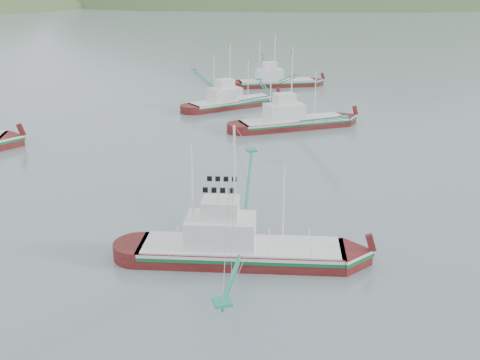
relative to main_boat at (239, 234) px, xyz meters
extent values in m
plane|color=slate|center=(1.99, 1.48, -2.02)|extent=(1200.00, 1200.00, 0.00)
cube|color=#500E0D|center=(0.13, -0.04, -1.84)|extent=(14.47, 8.03, 1.87)
cube|color=silver|center=(0.13, -0.04, -1.04)|extent=(14.23, 8.01, 0.21)
cube|color=#0D5E30|center=(0.13, -0.04, -1.28)|extent=(14.23, 8.03, 0.21)
cube|color=silver|center=(0.13, -0.04, -0.86)|extent=(13.74, 7.63, 0.11)
cube|color=silver|center=(-1.20, 0.41, 0.12)|extent=(5.38, 4.33, 2.05)
cube|color=silver|center=(-1.20, 0.41, 1.80)|extent=(2.96, 2.72, 1.31)
cylinder|color=white|center=(-0.32, 0.11, 3.30)|extent=(0.15, 0.15, 8.41)
cylinder|color=white|center=(-2.97, 1.00, 2.67)|extent=(0.13, 0.13, 7.14)
cylinder|color=white|center=(2.78, -0.94, 2.04)|extent=(0.11, 0.11, 5.88)
cube|color=#500E0D|center=(11.57, 48.65, -1.85)|extent=(13.82, 7.50, 1.78)
cube|color=silver|center=(11.57, 48.65, -1.09)|extent=(13.59, 7.49, 0.20)
cube|color=#0D5E30|center=(11.57, 48.65, -1.31)|extent=(13.60, 7.51, 0.20)
cube|color=silver|center=(11.57, 48.65, -0.91)|extent=(13.13, 7.13, 0.11)
cube|color=silver|center=(10.30, 48.24, 0.03)|extent=(5.12, 4.09, 1.96)
cube|color=silver|center=(10.30, 48.24, 1.63)|extent=(2.81, 2.58, 1.25)
cylinder|color=white|center=(11.15, 48.52, 3.06)|extent=(0.14, 0.14, 8.02)
cylinder|color=white|center=(8.60, 47.69, 2.46)|extent=(0.12, 0.12, 6.82)
cylinder|color=white|center=(14.12, 49.47, 1.85)|extent=(0.11, 0.11, 5.62)
cube|color=#500E0D|center=(16.15, 34.58, -1.84)|extent=(14.35, 4.85, 1.88)
cube|color=silver|center=(16.15, 34.58, -1.04)|extent=(14.07, 4.91, 0.21)
cube|color=#0D5E30|center=(16.15, 34.58, -1.27)|extent=(14.07, 4.93, 0.21)
cube|color=silver|center=(16.15, 34.58, -0.85)|extent=(13.63, 4.61, 0.11)
cube|color=silver|center=(14.74, 34.47, 0.14)|extent=(4.92, 3.37, 2.07)
cube|color=silver|center=(14.74, 34.47, 1.83)|extent=(2.60, 2.25, 1.32)
cylinder|color=white|center=(15.68, 34.55, 3.33)|extent=(0.15, 0.15, 8.46)
cylinder|color=white|center=(12.87, 34.33, 2.70)|extent=(0.13, 0.13, 7.19)
cylinder|color=white|center=(18.96, 34.81, 2.06)|extent=(0.11, 0.11, 5.92)
cube|color=#500E0D|center=(23.16, 63.47, -1.85)|extent=(13.59, 4.51, 1.78)
cube|color=silver|center=(23.16, 63.47, -1.09)|extent=(13.33, 4.56, 0.20)
cube|color=#0D5E30|center=(23.16, 63.47, -1.31)|extent=(13.33, 4.58, 0.20)
cube|color=silver|center=(23.16, 63.47, -0.91)|extent=(12.91, 4.29, 0.11)
cube|color=silver|center=(21.82, 63.56, 0.03)|extent=(4.65, 3.16, 1.96)
cube|color=silver|center=(21.82, 63.56, 1.63)|extent=(2.45, 2.12, 1.25)
cylinder|color=white|center=(22.71, 63.50, 3.06)|extent=(0.14, 0.14, 8.02)
cylinder|color=white|center=(20.04, 63.69, 2.46)|extent=(0.12, 0.12, 6.82)
cylinder|color=white|center=(25.82, 63.28, 1.85)|extent=(0.11, 0.11, 5.62)
camera|label=1|loc=(-9.31, -36.05, 16.66)|focal=45.00mm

